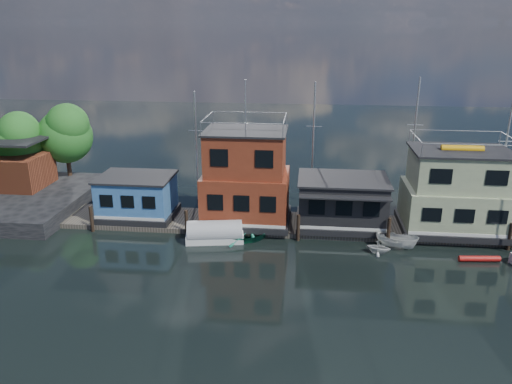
# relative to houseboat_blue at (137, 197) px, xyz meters

# --- Properties ---
(ground) EXTENTS (160.00, 160.00, 0.00)m
(ground) POSITION_rel_houseboat_blue_xyz_m (18.00, -12.00, -2.21)
(ground) COLOR black
(ground) RESTS_ON ground
(dock) EXTENTS (48.00, 5.00, 0.40)m
(dock) POSITION_rel_houseboat_blue_xyz_m (18.00, 0.00, -2.01)
(dock) COLOR #595147
(dock) RESTS_ON ground
(houseboat_blue) EXTENTS (6.40, 4.90, 3.66)m
(houseboat_blue) POSITION_rel_houseboat_blue_xyz_m (0.00, 0.00, 0.00)
(houseboat_blue) COLOR black
(houseboat_blue) RESTS_ON dock
(houseboat_red) EXTENTS (7.40, 5.90, 11.86)m
(houseboat_red) POSITION_rel_houseboat_blue_xyz_m (9.50, 0.00, 1.90)
(houseboat_red) COLOR black
(houseboat_red) RESTS_ON dock
(houseboat_dark) EXTENTS (7.40, 6.10, 4.06)m
(houseboat_dark) POSITION_rel_houseboat_blue_xyz_m (17.50, -0.02, 0.21)
(houseboat_dark) COLOR black
(houseboat_dark) RESTS_ON dock
(houseboat_green) EXTENTS (8.40, 5.90, 7.03)m
(houseboat_green) POSITION_rel_houseboat_blue_xyz_m (26.50, 0.00, 1.34)
(houseboat_green) COLOR black
(houseboat_green) RESTS_ON dock
(pilings) EXTENTS (42.28, 0.28, 2.20)m
(pilings) POSITION_rel_houseboat_blue_xyz_m (17.67, -2.80, -1.11)
(pilings) COLOR #2D2116
(pilings) RESTS_ON ground
(background_masts) EXTENTS (36.40, 0.16, 12.00)m
(background_masts) POSITION_rel_houseboat_blue_xyz_m (22.76, 6.00, 3.35)
(background_masts) COLOR silver
(background_masts) RESTS_ON ground
(shore) EXTENTS (12.40, 15.72, 8.24)m
(shore) POSITION_rel_houseboat_blue_xyz_m (-12.67, 3.86, 1.39)
(shore) COLOR black
(shore) RESTS_ON ground
(red_kayak) EXTENTS (2.98, 0.71, 0.43)m
(red_kayak) POSITION_rel_houseboat_blue_xyz_m (27.20, -5.08, -1.99)
(red_kayak) COLOR #B41613
(red_kayak) RESTS_ON ground
(dinghy_white) EXTENTS (2.20, 2.02, 0.98)m
(dinghy_white) POSITION_rel_houseboat_blue_xyz_m (20.05, -4.46, -1.72)
(dinghy_white) COLOR silver
(dinghy_white) RESTS_ON ground
(tarp_runabout) EXTENTS (4.73, 2.53, 1.82)m
(tarp_runabout) POSITION_rel_houseboat_blue_xyz_m (7.45, -3.63, -1.52)
(tarp_runabout) COLOR white
(tarp_runabout) RESTS_ON ground
(dinghy_teal) EXTENTS (4.77, 3.99, 0.85)m
(dinghy_teal) POSITION_rel_houseboat_blue_xyz_m (9.75, -3.22, -1.78)
(dinghy_teal) COLOR #227E63
(dinghy_teal) RESTS_ON ground
(motorboat) EXTENTS (3.48, 2.33, 1.26)m
(motorboat) POSITION_rel_houseboat_blue_xyz_m (21.55, -3.46, -1.58)
(motorboat) COLOR silver
(motorboat) RESTS_ON ground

